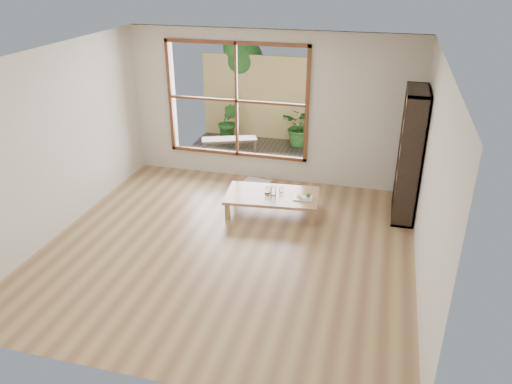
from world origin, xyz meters
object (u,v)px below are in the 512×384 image
low_table (272,196)px  garden_bench (229,141)px  food_tray (304,197)px  bookshelf (410,155)px

low_table → garden_bench: bearing=116.8°
food_tray → garden_bench: food_tray is taller
low_table → food_tray: 0.51m
low_table → garden_bench: garden_bench is taller
low_table → food_tray: bearing=-8.9°
bookshelf → food_tray: size_ratio=6.74×
bookshelf → garden_bench: size_ratio=1.76×
bookshelf → food_tray: bearing=-162.2°
low_table → bookshelf: size_ratio=0.76×
bookshelf → garden_bench: (-3.37, 1.73, -0.68)m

